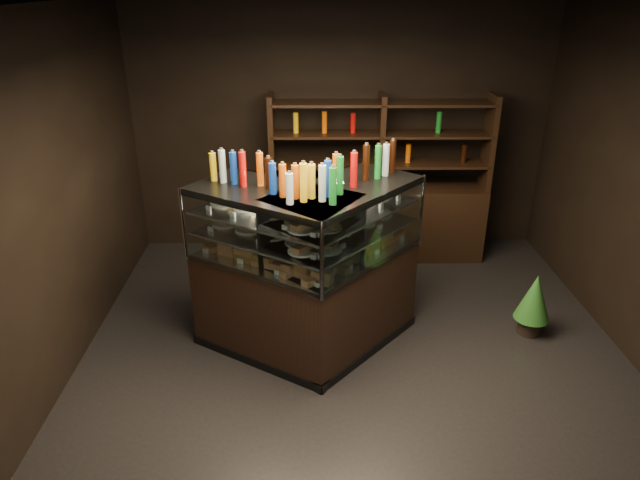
# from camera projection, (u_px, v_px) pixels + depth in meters

# --- Properties ---
(ground) EXTENTS (5.00, 5.00, 0.00)m
(ground) POSITION_uv_depth(u_px,v_px,m) (354.00, 355.00, 5.27)
(ground) COLOR black
(ground) RESTS_ON ground
(room_shell) EXTENTS (5.02, 5.02, 3.01)m
(room_shell) POSITION_uv_depth(u_px,v_px,m) (360.00, 150.00, 4.46)
(room_shell) COLOR black
(room_shell) RESTS_ON ground
(display_case) EXTENTS (2.17, 1.55, 1.57)m
(display_case) POSITION_uv_depth(u_px,v_px,m) (309.00, 297.00, 5.20)
(display_case) COLOR black
(display_case) RESTS_ON ground
(food_display) EXTENTS (1.74, 1.07, 0.48)m
(food_display) POSITION_uv_depth(u_px,v_px,m) (309.00, 230.00, 4.92)
(food_display) COLOR #B97F42
(food_display) RESTS_ON display_case
(bottles_top) EXTENTS (1.56, 0.93, 0.30)m
(bottles_top) POSITION_uv_depth(u_px,v_px,m) (308.00, 173.00, 4.71)
(bottles_top) COLOR #B20C0A
(bottles_top) RESTS_ON display_case
(potted_conifer) EXTENTS (0.34, 0.34, 0.72)m
(potted_conifer) POSITION_uv_depth(u_px,v_px,m) (535.00, 296.00, 5.43)
(potted_conifer) COLOR black
(potted_conifer) RESTS_ON ground
(back_shelving) EXTENTS (2.56, 0.47, 2.00)m
(back_shelving) POSITION_uv_depth(u_px,v_px,m) (378.00, 211.00, 6.89)
(back_shelving) COLOR black
(back_shelving) RESTS_ON ground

